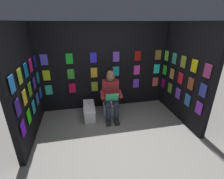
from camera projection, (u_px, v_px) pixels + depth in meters
The scene contains 7 objects.
ground_plane at pixel (122, 151), 3.10m from camera, with size 30.00×30.00×0.00m, color gray.
display_wall_back at pixel (105, 67), 4.37m from camera, with size 3.49×0.14×2.29m.
display_wall_left at pixel (184, 74), 3.82m from camera, with size 0.14×1.85×2.29m.
display_wall_right at pixel (24, 85), 3.16m from camera, with size 0.14×1.85×2.29m.
toilet at pixel (110, 101), 4.32m from camera, with size 0.42×0.57×0.77m.
person_reading at pixel (111, 95), 4.00m from camera, with size 0.55×0.71×1.19m.
comic_longbox_near at pixel (89, 111), 4.16m from camera, with size 0.30×0.74×0.32m.
Camera 1 is at (0.68, 2.31, 2.28)m, focal length 26.06 mm.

